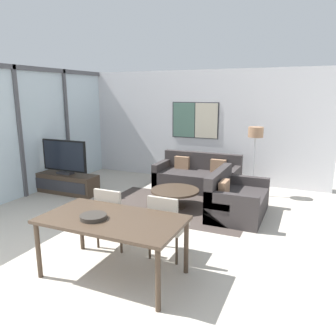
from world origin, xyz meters
TOP-DOWN VIEW (x-y plane):
  - ground_plane at (0.00, 0.00)m, footprint 24.00×24.00m
  - wall_back at (0.00, 5.92)m, footprint 6.76×0.09m
  - window_wall_left at (-2.87, 2.96)m, footprint 0.07×5.93m
  - area_rug at (0.45, 3.64)m, footprint 2.98×1.82m
  - tv_console at (-2.20, 3.53)m, footprint 1.54×0.47m
  - television at (-2.20, 3.53)m, footprint 1.17×0.20m
  - sofa_main at (0.45, 5.07)m, footprint 1.93×0.93m
  - sofa_side at (1.61, 3.70)m, footprint 0.93×1.42m
  - coffee_table at (0.45, 3.64)m, footprint 0.96×0.96m
  - dining_table at (0.71, 1.01)m, footprint 1.74×0.95m
  - dining_chair_left at (0.28, 1.67)m, footprint 0.46×0.46m
  - dining_chair_centre at (1.13, 1.69)m, footprint 0.46×0.46m
  - fruit_bowl at (0.52, 0.90)m, footprint 0.32×0.32m
  - floor_lamp at (1.73, 5.06)m, footprint 0.32×0.32m

SIDE VIEW (x-z plane):
  - ground_plane at x=0.00m, z-range 0.00..0.00m
  - area_rug at x=0.45m, z-range 0.00..0.01m
  - tv_console at x=-2.20m, z-range 0.00..0.44m
  - sofa_side at x=1.61m, z-range -0.14..0.69m
  - sofa_main at x=0.45m, z-range -0.14..0.69m
  - coffee_table at x=0.45m, z-range 0.09..0.46m
  - dining_chair_left at x=0.28m, z-range 0.05..0.96m
  - dining_chair_centre at x=1.13m, z-range 0.05..0.96m
  - dining_table at x=0.71m, z-range 0.31..1.07m
  - fruit_bowl at x=0.52m, z-range 0.76..0.82m
  - television at x=-2.20m, z-range 0.44..1.22m
  - floor_lamp at x=1.73m, z-range 0.52..2.04m
  - wall_back at x=0.00m, z-range 0.00..2.80m
  - window_wall_left at x=-2.87m, z-range 0.13..2.93m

